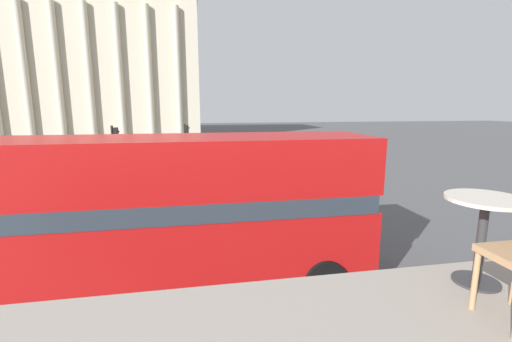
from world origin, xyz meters
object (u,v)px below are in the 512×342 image
traffic_light_near (255,180)px  pedestrian_blue (142,169)px  cafe_dining_table (484,221)px  traffic_light_mid (115,152)px  pedestrian_black (330,154)px  double_decker_bus (157,208)px  pedestrian_white (263,152)px  traffic_light_far (186,141)px  plaza_building_left (104,67)px

traffic_light_near → pedestrian_blue: bearing=118.9°
cafe_dining_table → traffic_light_mid: (-6.18, 16.05, -1.37)m
cafe_dining_table → pedestrian_black: cafe_dining_table is taller
pedestrian_black → double_decker_bus: bearing=-12.7°
pedestrian_white → cafe_dining_table: bearing=144.1°
cafe_dining_table → traffic_light_near: (-0.08, 9.82, -1.74)m
pedestrian_black → traffic_light_far: bearing=-61.5°
pedestrian_blue → traffic_light_mid: bearing=-5.4°
plaza_building_left → traffic_light_mid: size_ratio=7.41×
cafe_dining_table → traffic_light_near: cafe_dining_table is taller
double_decker_bus → pedestrian_blue: size_ratio=6.42×
double_decker_bus → pedestrian_white: bearing=71.8°
traffic_light_mid → traffic_light_far: size_ratio=1.07×
plaza_building_left → traffic_light_near: bearing=-71.4°
cafe_dining_table → pedestrian_white: bearing=82.3°
traffic_light_far → cafe_dining_table: bearing=-83.0°
double_decker_bus → cafe_dining_table: 7.28m
plaza_building_left → pedestrian_black: size_ratio=16.19×
traffic_light_mid → pedestrian_blue: size_ratio=2.27×
plaza_building_left → traffic_light_near: plaza_building_left is taller
double_decker_bus → traffic_light_far: size_ratio=3.02×
pedestrian_white → pedestrian_blue: pedestrian_white is taller
double_decker_bus → pedestrian_black: double_decker_bus is taller
traffic_light_far → pedestrian_black: size_ratio=2.05×
traffic_light_near → pedestrian_blue: 11.10m
cafe_dining_table → pedestrian_white: cafe_dining_table is taller
traffic_light_mid → traffic_light_far: bearing=60.9°
double_decker_bus → traffic_light_mid: (-2.97, 9.71, 0.23)m
pedestrian_black → cafe_dining_table: bearing=1.6°
traffic_light_mid → pedestrian_black: (14.76, 7.58, -1.49)m
traffic_light_far → plaza_building_left: bearing=111.1°
double_decker_bus → traffic_light_mid: bearing=107.9°
pedestrian_white → double_decker_bus: bearing=132.8°
traffic_light_mid → cafe_dining_table: bearing=-68.9°
double_decker_bus → plaza_building_left: size_ratio=0.38×
traffic_light_near → pedestrian_white: 16.38m
cafe_dining_table → traffic_light_far: 22.47m
double_decker_bus → cafe_dining_table: cafe_dining_table is taller
pedestrian_white → pedestrian_blue: (-8.92, -6.28, -0.07)m
traffic_light_near → pedestrian_white: (3.58, 15.94, -1.09)m
pedestrian_black → pedestrian_white: pedestrian_white is taller
cafe_dining_table → traffic_light_near: 9.98m
double_decker_bus → pedestrian_blue: double_decker_bus is taller
traffic_light_mid → traffic_light_near: bearing=-45.6°
traffic_light_far → pedestrian_white: traffic_light_far is taller
cafe_dining_table → pedestrian_blue: 20.43m
traffic_light_far → pedestrian_blue: size_ratio=2.13×
pedestrian_white → pedestrian_black: bearing=-141.0°
cafe_dining_table → pedestrian_black: 25.30m
plaza_building_left → traffic_light_near: (15.00, -44.47, -8.47)m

